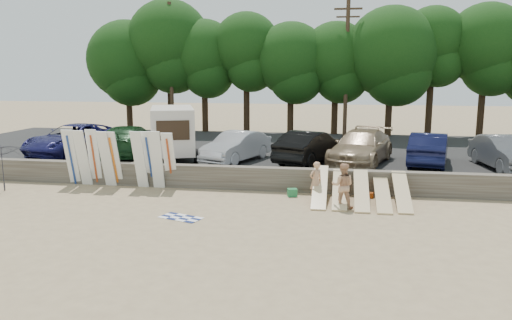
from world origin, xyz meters
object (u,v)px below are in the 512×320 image
object	(u,v)px
car_1	(129,141)
car_5	(429,149)
car_3	(310,147)
car_6	(505,153)
car_4	(361,147)
beachgoer_a	(316,181)
beach_umbrella	(4,167)
box_trailer	(173,130)
cooler	(292,193)
beachgoer_b	(343,186)
car_2	(237,147)
car_0	(74,140)

from	to	relation	value
car_1	car_5	xyz separation A→B (m)	(14.83, 0.22, -0.05)
car_3	car_6	bearing A→B (deg)	-158.29
car_4	beachgoer_a	xyz separation A→B (m)	(-1.91, -4.59, -0.71)
beach_umbrella	car_4	bearing A→B (deg)	18.78
car_3	beachgoer_a	bearing A→B (deg)	119.47
box_trailer	beachgoer_a	size ratio (longest dim) A/B	2.87
cooler	beachgoer_b	bearing A→B (deg)	-50.57
car_1	car_2	bearing A→B (deg)	169.40
box_trailer	car_4	world-z (taller)	box_trailer
car_1	box_trailer	bearing A→B (deg)	169.17
box_trailer	cooler	bearing A→B (deg)	-51.52
box_trailer	car_2	distance (m)	3.39
car_2	beachgoer_b	distance (m)	7.34
car_0	beachgoer_a	bearing A→B (deg)	-6.50
car_3	beach_umbrella	distance (m)	13.66
car_1	beach_umbrella	size ratio (longest dim) A/B	2.48
car_5	car_6	bearing A→B (deg)	-177.81
car_4	beach_umbrella	distance (m)	15.98
car_3	beachgoer_b	size ratio (longest dim) A/B	2.76
beachgoer_a	car_1	bearing A→B (deg)	-62.56
box_trailer	car_4	bearing A→B (deg)	-18.75
box_trailer	car_4	xyz separation A→B (m)	(9.29, 0.13, -0.65)
car_4	beachgoer_b	xyz separation A→B (m)	(-0.86, -5.55, -0.64)
beachgoer_a	beachgoer_b	size ratio (longest dim) A/B	0.92
car_0	car_5	xyz separation A→B (m)	(17.93, 0.12, -0.04)
car_2	car_4	size ratio (longest dim) A/B	0.80
car_3	car_6	world-z (taller)	car_3
car_2	car_6	distance (m)	12.30
car_5	car_6	world-z (taller)	car_5
car_3	beach_umbrella	xyz separation A→B (m)	(-12.70, -5.01, -0.46)
car_6	car_5	bearing A→B (deg)	161.98
car_6	cooler	bearing A→B (deg)	-165.35
car_0	cooler	bearing A→B (deg)	-6.06
car_4	cooler	xyz separation A→B (m)	(-2.88, -4.13, -1.33)
car_4	beachgoer_b	distance (m)	5.65
car_0	car_1	xyz separation A→B (m)	(3.10, -0.10, 0.01)
car_5	cooler	distance (m)	7.54
car_4	beachgoer_b	world-z (taller)	car_4
beach_umbrella	car_1	bearing A→B (deg)	56.53
car_1	car_3	distance (m)	9.29
car_1	beachgoer_b	world-z (taller)	car_1
car_3	cooler	xyz separation A→B (m)	(-0.46, -4.00, -1.31)
box_trailer	car_5	distance (m)	12.44
car_2	cooler	distance (m)	5.08
car_2	car_3	xyz separation A→B (m)	(3.57, 0.19, 0.05)
car_0	beachgoer_b	xyz separation A→B (m)	(13.93, -5.68, -0.65)
car_4	beach_umbrella	size ratio (longest dim) A/B	2.43
box_trailer	beachgoer_a	world-z (taller)	box_trailer
car_5	beachgoer_a	xyz separation A→B (m)	(-5.03, -4.84, -0.68)
car_6	car_2	bearing A→B (deg)	172.14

